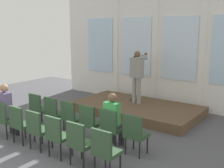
{
  "coord_description": "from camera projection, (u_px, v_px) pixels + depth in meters",
  "views": [
    {
      "loc": [
        4.52,
        -3.01,
        2.72
      ],
      "look_at": [
        -0.03,
        3.22,
        1.18
      ],
      "focal_mm": 43.95,
      "sensor_mm": 36.0,
      "label": 1
    }
  ],
  "objects": [
    {
      "name": "chair_r1_c3",
      "position": [
        57.0,
        134.0,
        5.84
      ],
      "size": [
        0.46,
        0.44,
        0.94
      ],
      "color": "black",
      "rests_on": "ground"
    },
    {
      "name": "chair_r0_c1",
      "position": [
        54.0,
        112.0,
        7.43
      ],
      "size": [
        0.46,
        0.44,
        0.94
      ],
      "color": "black",
      "rests_on": "ground"
    },
    {
      "name": "chair_r0_c2",
      "position": [
        71.0,
        116.0,
        7.06
      ],
      "size": [
        0.46,
        0.44,
        0.94
      ],
      "color": "black",
      "rests_on": "ground"
    },
    {
      "name": "speaker",
      "position": [
        137.0,
        73.0,
        9.07
      ],
      "size": [
        0.52,
        0.69,
        1.75
      ],
      "color": "gray",
      "rests_on": "stage_platform"
    },
    {
      "name": "chair_r1_c2",
      "position": [
        38.0,
        128.0,
        6.21
      ],
      "size": [
        0.46,
        0.44,
        0.94
      ],
      "color": "black",
      "rests_on": "ground"
    },
    {
      "name": "chair_r1_c1",
      "position": [
        20.0,
        122.0,
        6.58
      ],
      "size": [
        0.46,
        0.44,
        0.94
      ],
      "color": "black",
      "rests_on": "ground"
    },
    {
      "name": "chair_r1_c4",
      "position": [
        80.0,
        141.0,
        5.47
      ],
      "size": [
        0.46,
        0.44,
        0.94
      ],
      "color": "black",
      "rests_on": "ground"
    },
    {
      "name": "chair_r1_c0",
      "position": [
        5.0,
        117.0,
        6.95
      ],
      "size": [
        0.46,
        0.44,
        0.94
      ],
      "color": "black",
      "rests_on": "ground"
    },
    {
      "name": "audience_r0_c4",
      "position": [
        113.0,
        117.0,
        6.35
      ],
      "size": [
        0.36,
        0.39,
        1.3
      ],
      "color": "#2D2D33",
      "rests_on": "ground"
    },
    {
      "name": "mic_stand",
      "position": [
        134.0,
        91.0,
        9.57
      ],
      "size": [
        0.28,
        0.28,
        1.55
      ],
      "color": "black",
      "rests_on": "stage_platform"
    },
    {
      "name": "chair_r0_c5",
      "position": [
        135.0,
        132.0,
        5.95
      ],
      "size": [
        0.46,
        0.44,
        0.94
      ],
      "color": "black",
      "rests_on": "ground"
    },
    {
      "name": "ground_plane",
      "position": [
        19.0,
        167.0,
        5.53
      ],
      "size": [
        15.48,
        15.48,
        0.0
      ],
      "primitive_type": "plane",
      "color": "#4C4C51"
    },
    {
      "name": "audience_r1_c0",
      "position": [
        7.0,
        108.0,
        6.97
      ],
      "size": [
        0.36,
        0.39,
        1.38
      ],
      "color": "#2D2D33",
      "rests_on": "ground"
    },
    {
      "name": "chair_r0_c3",
      "position": [
        90.0,
        121.0,
        6.69
      ],
      "size": [
        0.46,
        0.44,
        0.94
      ],
      "color": "black",
      "rests_on": "ground"
    },
    {
      "name": "stage_platform",
      "position": [
        136.0,
        108.0,
        9.1
      ],
      "size": [
        4.1,
        2.23,
        0.29
      ],
      "primitive_type": "cube",
      "color": "brown",
      "rests_on": "ground"
    },
    {
      "name": "chair_r1_c5",
      "position": [
        105.0,
        149.0,
        5.1
      ],
      "size": [
        0.46,
        0.44,
        0.94
      ],
      "color": "black",
      "rests_on": "ground"
    },
    {
      "name": "rear_partition",
      "position": [
        158.0,
        49.0,
        9.81
      ],
      "size": [
        8.56,
        0.14,
        4.08
      ],
      "color": "silver",
      "rests_on": "ground"
    },
    {
      "name": "chair_r0_c4",
      "position": [
        111.0,
        126.0,
        6.32
      ],
      "size": [
        0.46,
        0.44,
        0.94
      ],
      "color": "black",
      "rests_on": "ground"
    },
    {
      "name": "chair_r0_c0",
      "position": [
        39.0,
        108.0,
        7.8
      ],
      "size": [
        0.46,
        0.44,
        0.94
      ],
      "color": "black",
      "rests_on": "ground"
    }
  ]
}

